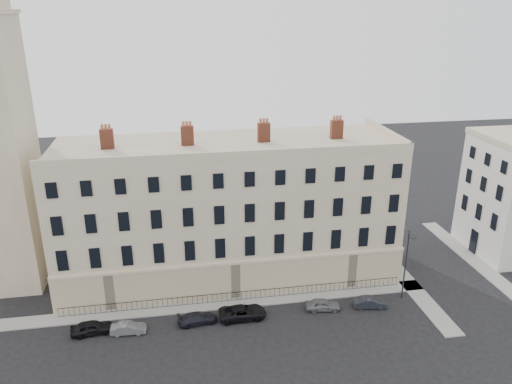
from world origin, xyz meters
TOP-DOWN VIEW (x-y plane):
  - ground at (0.00, 0.00)m, footprint 160.00×160.00m
  - terrace at (-5.97, 11.97)m, footprint 36.22×12.22m
  - pavement_terrace at (-10.00, 5.00)m, footprint 48.00×2.00m
  - pavement_east_return at (13.00, 8.00)m, footprint 2.00×24.00m
  - pavement_adjacent at (23.00, 10.00)m, footprint 2.00×20.00m
  - railings at (-6.00, 5.40)m, footprint 35.00×0.04m
  - car_a at (-19.93, 2.28)m, footprint 3.94×1.96m
  - car_b at (-16.61, 1.77)m, footprint 3.29×1.25m
  - car_c at (-10.20, 2.21)m, footprint 3.94×1.98m
  - car_d at (-5.83, 2.32)m, footprint 4.68×2.23m
  - car_e at (2.26, 2.36)m, footprint 3.62×1.85m
  - car_f at (7.10, 1.96)m, footprint 3.49×1.67m
  - streetlamp at (10.98, 2.91)m, footprint 0.52×1.65m

SIDE VIEW (x-z plane):
  - ground at x=0.00m, z-range 0.00..0.00m
  - pavement_terrace at x=-10.00m, z-range 0.00..0.12m
  - pavement_east_return at x=13.00m, z-range 0.00..0.12m
  - pavement_adjacent at x=23.00m, z-range 0.00..0.12m
  - car_b at x=-16.61m, z-range 0.00..1.07m
  - car_c at x=-10.20m, z-range 0.00..1.10m
  - car_f at x=7.10m, z-range 0.00..1.10m
  - railings at x=-6.00m, z-range 0.07..1.03m
  - car_e at x=2.26m, z-range 0.00..1.18m
  - car_d at x=-5.83m, z-range 0.00..1.29m
  - car_a at x=-19.93m, z-range 0.00..1.29m
  - streetlamp at x=10.98m, z-range 0.42..8.17m
  - terrace at x=-5.97m, z-range -1.00..16.00m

